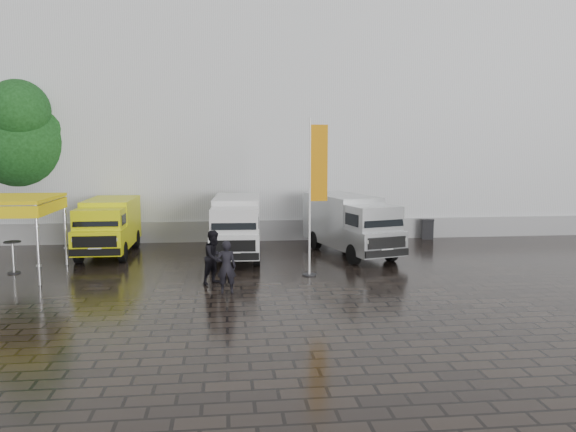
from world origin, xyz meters
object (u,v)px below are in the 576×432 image
flagpole (315,188)px  cocktail_table (13,257)px  van_silver (351,226)px  canopy_tent (2,202)px  van_yellow (109,228)px  wheelie_bin (428,229)px  person_tent (215,257)px  van_white (236,228)px  person_front (226,267)px

flagpole → cocktail_table: flagpole is taller
van_silver → canopy_tent: canopy_tent is taller
van_yellow → van_silver: 10.27m
wheelie_bin → person_tent: size_ratio=0.54×
van_white → cocktail_table: size_ratio=4.81×
van_yellow → person_front: van_yellow is taller
van_white → person_tent: bearing=-97.1°
van_yellow → person_tent: bearing=-50.5°
canopy_tent → person_tent: (7.41, -1.99, -1.74)m
wheelie_bin → van_white: bearing=-140.7°
van_white → person_tent: size_ratio=3.12×
van_yellow → wheelie_bin: bearing=9.6°
wheelie_bin → person_tent: person_tent is taller
van_silver → wheelie_bin: size_ratio=5.83×
canopy_tent → person_tent: size_ratio=1.90×
van_yellow → flagpole: (8.09, -4.74, 1.99)m
van_white → van_silver: 4.83m
van_yellow → van_white: van_white is taller
person_tent → van_silver: bearing=-4.9°
wheelie_bin → person_tent: (-10.38, -8.05, 0.41)m
person_front → person_tent: (-0.39, 1.27, 0.07)m
wheelie_bin → person_tent: 13.14m
cocktail_table → person_tent: 7.66m
canopy_tent → van_yellow: bearing=51.7°
person_front → van_silver: bearing=-131.0°
van_silver → cocktail_table: 13.14m
flagpole → wheelie_bin: bearing=46.4°
canopy_tent → flagpole: size_ratio=0.62×
cocktail_table → person_front: 8.49m
van_yellow → van_silver: van_silver is taller
canopy_tent → person_tent: canopy_tent is taller
van_white → person_front: size_ratio=3.37×
cocktail_table → person_tent: (7.29, -2.34, 0.32)m
canopy_tent → person_front: (7.80, -3.26, -1.81)m
van_yellow → person_tent: (4.56, -5.61, -0.26)m
van_white → cocktail_table: 8.44m
van_silver → van_white: bearing=163.5°
person_tent → person_front: bearing=-116.2°
van_silver → person_tent: bearing=-157.1°
van_white → person_tent: 4.66m
flagpole → person_tent: flagpole is taller
van_white → van_yellow: bearing=172.3°
flagpole → person_tent: 4.27m
wheelie_bin → person_front: bearing=-117.7°
van_yellow → person_front: size_ratio=3.00×
cocktail_table → van_yellow: bearing=50.1°
van_yellow → van_silver: size_ratio=0.88×
canopy_tent → cocktail_table: 2.09m
van_yellow → flagpole: 9.58m
van_yellow → person_front: 8.47m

